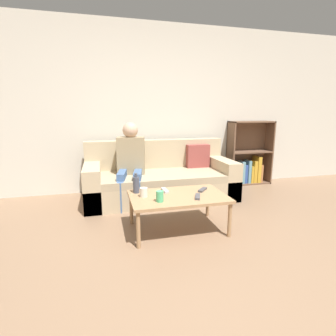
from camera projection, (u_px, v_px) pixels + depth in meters
name	position (u px, v px, depth m)	size (l,w,h in m)	color
ground_plane	(219.00, 283.00, 1.98)	(22.00, 22.00, 0.00)	#84664C
wall_back	(151.00, 109.00, 4.20)	(12.00, 0.06, 2.60)	beige
couch	(161.00, 180.00, 3.89)	(2.14, 0.91, 0.83)	tan
bookshelf	(247.00, 161.00, 4.65)	(0.77, 0.28, 1.10)	brown
coffee_table	(178.00, 198.00, 2.79)	(1.02, 0.65, 0.39)	#A87F56
person_adult	(131.00, 158.00, 3.62)	(0.46, 0.68, 1.12)	#476693
cup_near	(144.00, 192.00, 2.72)	(0.08, 0.08, 0.10)	silver
cup_far	(160.00, 196.00, 2.57)	(0.07, 0.07, 0.11)	#4CB77A
tv_remote_0	(165.00, 190.00, 2.92)	(0.05, 0.17, 0.02)	#B7B7BC
tv_remote_1	(203.00, 190.00, 2.94)	(0.15, 0.16, 0.02)	#47474C
tv_remote_2	(198.00, 197.00, 2.70)	(0.11, 0.18, 0.02)	#47474C
bottle	(136.00, 185.00, 2.84)	(0.07, 0.07, 0.22)	#424756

